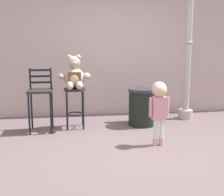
# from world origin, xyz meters

# --- Properties ---
(ground_plane) EXTENTS (24.00, 24.00, 0.00)m
(ground_plane) POSITION_xyz_m (0.00, 0.00, 0.00)
(ground_plane) COLOR #675356
(building_wall) EXTENTS (7.50, 0.30, 3.32)m
(building_wall) POSITION_xyz_m (0.00, 2.31, 1.66)
(building_wall) COLOR #BC9EA0
(building_wall) RESTS_ON ground_plane
(bar_stool_with_teddy) EXTENTS (0.38, 0.38, 0.72)m
(bar_stool_with_teddy) POSITION_xyz_m (-0.84, 1.22, 0.51)
(bar_stool_with_teddy) COLOR #272523
(bar_stool_with_teddy) RESTS_ON ground_plane
(teddy_bear) EXTENTS (0.57, 0.51, 0.59)m
(teddy_bear) POSITION_xyz_m (-0.84, 1.19, 0.94)
(teddy_bear) COLOR #AF998D
(teddy_bear) RESTS_ON bar_stool_with_teddy
(child_walking) EXTENTS (0.30, 0.24, 0.96)m
(child_walking) POSITION_xyz_m (0.38, 0.09, 0.70)
(child_walking) COLOR #D29CA4
(child_walking) RESTS_ON ground_plane
(trash_bin) EXTENTS (0.51, 0.51, 0.69)m
(trash_bin) POSITION_xyz_m (0.39, 1.21, 0.35)
(trash_bin) COLOR black
(trash_bin) RESTS_ON ground_plane
(lamppost) EXTENTS (0.28, 0.28, 2.62)m
(lamppost) POSITION_xyz_m (1.40, 1.58, 1.03)
(lamppost) COLOR #AEA2A5
(lamppost) RESTS_ON ground_plane
(bar_chair_empty) EXTENTS (0.42, 0.42, 1.08)m
(bar_chair_empty) POSITION_xyz_m (-1.42, 1.10, 0.65)
(bar_chair_empty) COLOR #272523
(bar_chair_empty) RESTS_ON ground_plane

